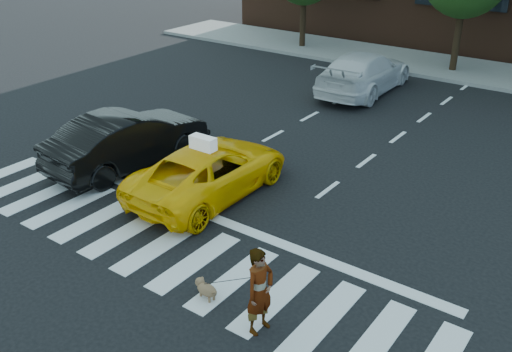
{
  "coord_description": "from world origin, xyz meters",
  "views": [
    {
      "loc": [
        7.69,
        -7.09,
        6.66
      ],
      "look_at": [
        0.98,
        2.15,
        1.1
      ],
      "focal_mm": 40.0,
      "sensor_mm": 36.0,
      "label": 1
    }
  ],
  "objects_px": {
    "white_suv": "(364,72)",
    "woman": "(260,291)",
    "black_sedan": "(128,139)",
    "taxi": "(210,170)",
    "dog": "(205,288)"
  },
  "relations": [
    {
      "from": "black_sedan",
      "to": "dog",
      "type": "xyz_separation_m",
      "value": [
        5.5,
        -3.24,
        -0.57
      ]
    },
    {
      "from": "white_suv",
      "to": "woman",
      "type": "distance_m",
      "value": 14.02
    },
    {
      "from": "white_suv",
      "to": "woman",
      "type": "relative_size",
      "value": 3.28
    },
    {
      "from": "white_suv",
      "to": "dog",
      "type": "xyz_separation_m",
      "value": [
        3.32,
        -13.11,
        -0.56
      ]
    },
    {
      "from": "black_sedan",
      "to": "dog",
      "type": "relative_size",
      "value": 7.74
    },
    {
      "from": "black_sedan",
      "to": "taxi",
      "type": "bearing_deg",
      "value": -175.25
    },
    {
      "from": "taxi",
      "to": "black_sedan",
      "type": "height_order",
      "value": "black_sedan"
    },
    {
      "from": "taxi",
      "to": "dog",
      "type": "xyz_separation_m",
      "value": [
        2.62,
        -3.24,
        -0.44
      ]
    },
    {
      "from": "dog",
      "to": "woman",
      "type": "bearing_deg",
      "value": 6.11
    },
    {
      "from": "taxi",
      "to": "woman",
      "type": "distance_m",
      "value": 5.17
    },
    {
      "from": "white_suv",
      "to": "woman",
      "type": "height_order",
      "value": "woman"
    },
    {
      "from": "black_sedan",
      "to": "white_suv",
      "type": "bearing_deg",
      "value": -97.7
    },
    {
      "from": "woman",
      "to": "dog",
      "type": "relative_size",
      "value": 2.66
    },
    {
      "from": "black_sedan",
      "to": "woman",
      "type": "xyz_separation_m",
      "value": [
        6.82,
        -3.36,
        0.03
      ]
    },
    {
      "from": "black_sedan",
      "to": "woman",
      "type": "relative_size",
      "value": 2.91
    }
  ]
}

